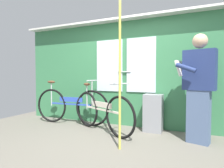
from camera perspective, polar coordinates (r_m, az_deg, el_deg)
The scene contains 7 objects.
ground_plane at distance 3.01m, azimuth -0.39°, elevation -18.35°, with size 6.39×4.00×0.04m, color #666056.
train_door_wall at distance 3.94m, azimuth 6.69°, elevation 4.10°, with size 5.39×0.28×2.23m.
bicycle_near_door at distance 4.23m, azimuth -12.39°, elevation -6.45°, with size 1.78×0.44×0.97m.
bicycle_leaning_behind at distance 3.58m, azimuth -3.21°, elevation -8.27°, with size 1.57×0.80×0.93m.
passenger_reading_newspaper at distance 3.22m, azimuth 24.67°, elevation -0.49°, with size 0.62×0.55×1.70m.
trash_bin_by_wall at distance 3.69m, azimuth 12.37°, elevation -8.52°, with size 0.34×0.28×0.70m, color gray.
handrail_pole at distance 2.66m, azimuth 2.38°, elevation 3.43°, with size 0.04×0.04×2.19m, color #C6C14C.
Camera 1 is at (1.16, -2.57, 1.05)m, focal length 30.25 mm.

